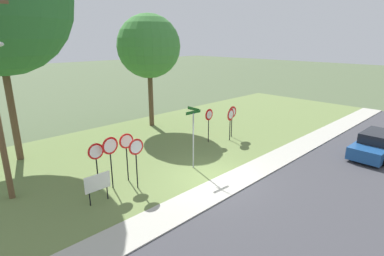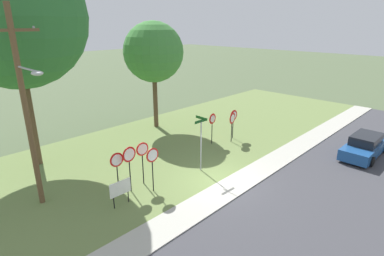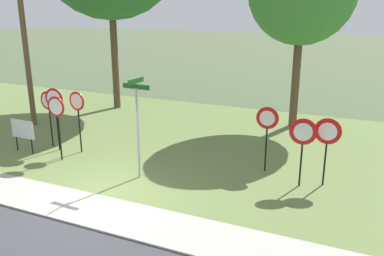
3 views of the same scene
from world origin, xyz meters
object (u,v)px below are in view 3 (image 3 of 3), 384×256
(stop_sign_near_left, at_px, (48,107))
(notice_board, at_px, (23,131))
(stop_sign_far_left, at_px, (78,109))
(stop_sign_far_center, at_px, (55,105))
(yield_sign_near_right, at_px, (327,137))
(yield_sign_far_left, at_px, (303,137))
(street_name_post, at_px, (137,121))
(utility_pole, at_px, (20,19))
(stop_sign_near_right, at_px, (57,114))
(yield_sign_near_left, at_px, (267,124))

(stop_sign_near_left, xyz_separation_m, notice_board, (-0.49, -0.92, -0.76))
(stop_sign_far_left, bearing_deg, stop_sign_far_center, -164.34)
(yield_sign_near_right, distance_m, yield_sign_far_left, 0.75)
(stop_sign_near_left, height_order, street_name_post, street_name_post)
(stop_sign_near_left, height_order, yield_sign_near_right, stop_sign_near_left)
(utility_pole, bearing_deg, notice_board, -48.55)
(stop_sign_near_right, relative_size, utility_pole, 0.27)
(yield_sign_near_right, relative_size, utility_pole, 0.24)
(yield_sign_near_right, distance_m, notice_board, 10.83)
(stop_sign_far_center, distance_m, utility_pole, 5.06)
(yield_sign_far_left, xyz_separation_m, utility_pole, (-12.49, 1.60, 3.17))
(stop_sign_near_left, distance_m, yield_sign_near_left, 8.34)
(street_name_post, bearing_deg, yield_sign_near_left, 33.87)
(yield_sign_near_left, bearing_deg, stop_sign_far_center, -173.78)
(yield_sign_near_right, bearing_deg, utility_pole, 175.75)
(stop_sign_near_right, bearing_deg, yield_sign_near_right, 11.41)
(stop_sign_near_right, relative_size, notice_board, 1.87)
(stop_sign_near_right, height_order, street_name_post, street_name_post)
(stop_sign_far_left, distance_m, yield_sign_near_left, 6.89)
(stop_sign_far_center, xyz_separation_m, street_name_post, (4.16, -0.92, 0.13))
(stop_sign_near_left, relative_size, yield_sign_near_right, 1.03)
(stop_sign_far_left, height_order, street_name_post, street_name_post)
(yield_sign_far_left, bearing_deg, stop_sign_near_right, -178.91)
(street_name_post, distance_m, notice_board, 5.32)
(stop_sign_far_center, height_order, yield_sign_far_left, stop_sign_far_center)
(yield_sign_near_left, distance_m, yield_sign_far_left, 1.47)
(street_name_post, bearing_deg, stop_sign_far_center, 170.22)
(street_name_post, height_order, notice_board, street_name_post)
(stop_sign_near_right, distance_m, utility_pole, 6.01)
(utility_pole, bearing_deg, yield_sign_near_left, -4.38)
(stop_sign_near_left, xyz_separation_m, yield_sign_near_right, (10.20, 0.62, -0.02))
(yield_sign_near_right, height_order, street_name_post, street_name_post)
(stop_sign_far_left, bearing_deg, street_name_post, -12.99)
(yield_sign_near_left, xyz_separation_m, yield_sign_far_left, (1.27, -0.74, -0.05))
(notice_board, bearing_deg, yield_sign_near_left, 13.35)
(yield_sign_near_left, bearing_deg, notice_board, -170.57)
(yield_sign_near_left, bearing_deg, stop_sign_near_right, -166.64)
(stop_sign_near_left, relative_size, stop_sign_far_center, 0.91)
(street_name_post, bearing_deg, yield_sign_near_right, 20.66)
(stop_sign_near_left, bearing_deg, yield_sign_near_right, 7.00)
(yield_sign_near_left, relative_size, utility_pole, 0.25)
(stop_sign_far_left, xyz_separation_m, yield_sign_near_right, (8.73, 0.70, -0.11))
(notice_board, bearing_deg, stop_sign_near_left, 62.81)
(yield_sign_near_right, bearing_deg, street_name_post, -160.89)
(yield_sign_near_left, distance_m, notice_board, 9.01)
(stop_sign_near_left, xyz_separation_m, yield_sign_far_left, (9.55, 0.25, -0.01))
(utility_pole, distance_m, notice_board, 5.40)
(yield_sign_near_right, relative_size, notice_board, 1.71)
(yield_sign_near_left, xyz_separation_m, notice_board, (-8.77, -1.91, -0.80))
(stop_sign_near_left, xyz_separation_m, stop_sign_near_right, (1.36, -1.02, 0.10))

